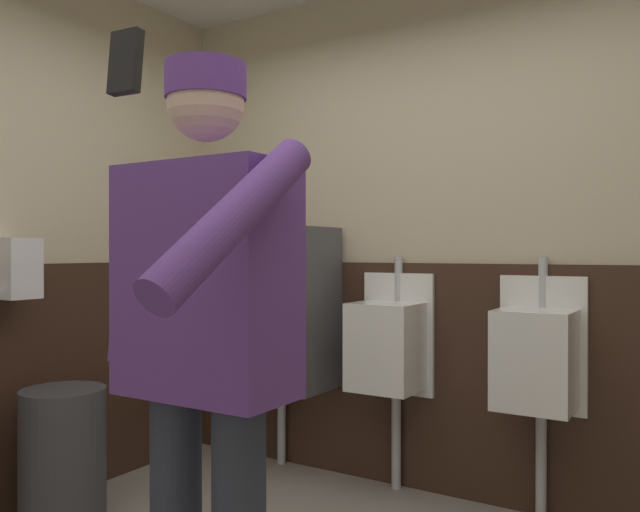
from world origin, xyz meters
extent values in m
cube|color=beige|center=(0.00, 1.68, 1.37)|extent=(3.99, 0.12, 2.74)
cube|color=#382319|center=(0.00, 1.61, 0.60)|extent=(3.39, 0.03, 1.20)
cube|color=white|center=(-1.01, 1.59, 0.83)|extent=(0.40, 0.05, 0.65)
cube|color=white|center=(-1.01, 1.42, 0.78)|extent=(0.34, 0.30, 0.45)
cylinder|color=#B7BABF|center=(-1.01, 1.58, 1.12)|extent=(0.04, 0.04, 0.24)
cylinder|color=#B7BABF|center=(-1.01, 1.55, 0.28)|extent=(0.05, 0.05, 0.55)
cube|color=white|center=(-0.26, 1.59, 0.83)|extent=(0.40, 0.05, 0.65)
cube|color=white|center=(-0.26, 1.42, 0.78)|extent=(0.34, 0.30, 0.45)
cylinder|color=#B7BABF|center=(-0.26, 1.58, 1.12)|extent=(0.04, 0.04, 0.24)
cylinder|color=#B7BABF|center=(-0.26, 1.55, 0.28)|extent=(0.05, 0.05, 0.55)
cube|color=white|center=(0.49, 1.59, 0.83)|extent=(0.40, 0.05, 0.65)
cube|color=white|center=(0.49, 1.42, 0.78)|extent=(0.34, 0.30, 0.45)
cylinder|color=#B7BABF|center=(0.49, 1.58, 1.12)|extent=(0.04, 0.04, 0.24)
cylinder|color=#B7BABF|center=(0.49, 1.55, 0.28)|extent=(0.05, 0.05, 0.55)
cube|color=#4C4C51|center=(-0.64, 1.39, 0.95)|extent=(0.04, 0.40, 0.90)
cube|color=#60388C|center=(0.04, -0.27, 1.19)|extent=(0.47, 0.24, 0.61)
cylinder|color=#60388C|center=(-0.25, -0.27, 1.22)|extent=(0.17, 0.09, 0.56)
cylinder|color=#60388C|center=(0.32, -0.49, 1.34)|extent=(0.09, 0.50, 0.39)
sphere|color=beige|center=(0.04, -0.27, 1.66)|extent=(0.20, 0.20, 0.20)
cylinder|color=#60388C|center=(0.04, -0.27, 1.71)|extent=(0.21, 0.21, 0.09)
cube|color=black|center=(0.31, -0.78, 1.59)|extent=(0.06, 0.04, 0.11)
cylinder|color=#38383D|center=(-1.36, 0.31, 0.32)|extent=(0.38, 0.38, 0.64)
cube|color=silver|center=(-1.58, 0.20, 1.19)|extent=(0.24, 0.16, 0.28)
camera|label=1|loc=(1.17, -1.52, 1.26)|focal=35.50mm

